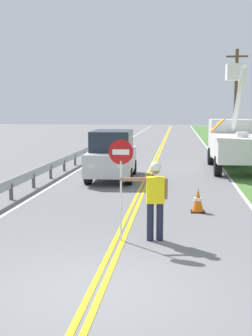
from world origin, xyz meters
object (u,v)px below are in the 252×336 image
at_px(utility_bucket_truck, 235,141).
at_px(utility_pole_mid, 236,96).
at_px(stop_sign_paddle, 121,167).
at_px(traffic_cone_lead, 198,201).
at_px(oncoming_suv_nearest, 112,155).
at_px(flagger_worker, 155,196).

distance_m(utility_bucket_truck, utility_pole_mid, 15.50).
xyz_separation_m(utility_bucket_truck, utility_pole_mid, (1.89, 15.14, 2.74)).
height_order(stop_sign_paddle, utility_pole_mid, utility_pole_mid).
distance_m(utility_pole_mid, traffic_cone_lead, 25.48).
bearing_deg(oncoming_suv_nearest, flagger_worker, -75.28).
bearing_deg(stop_sign_paddle, oncoming_suv_nearest, 99.87).
distance_m(flagger_worker, oncoming_suv_nearest, 9.09).
height_order(stop_sign_paddle, traffic_cone_lead, stop_sign_paddle).
distance_m(stop_sign_paddle, traffic_cone_lead, 3.85).
bearing_deg(flagger_worker, traffic_cone_lead, 69.34).
height_order(flagger_worker, oncoming_suv_nearest, oncoming_suv_nearest).
bearing_deg(utility_pole_mid, oncoming_suv_nearest, -111.62).
height_order(flagger_worker, utility_pole_mid, utility_pole_mid).
height_order(oncoming_suv_nearest, traffic_cone_lead, oncoming_suv_nearest).
height_order(utility_bucket_truck, oncoming_suv_nearest, utility_bucket_truck).
relative_size(flagger_worker, oncoming_suv_nearest, 0.39).
xyz_separation_m(utility_pole_mid, traffic_cone_lead, (-4.12, -24.86, -3.81)).
xyz_separation_m(flagger_worker, traffic_cone_lead, (1.11, 2.96, -0.71)).
xyz_separation_m(oncoming_suv_nearest, traffic_cone_lead, (3.42, -5.83, -0.72)).
bearing_deg(utility_bucket_truck, oncoming_suv_nearest, -145.47).
bearing_deg(flagger_worker, stop_sign_paddle, -171.40).
relative_size(flagger_worker, stop_sign_paddle, 0.78).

